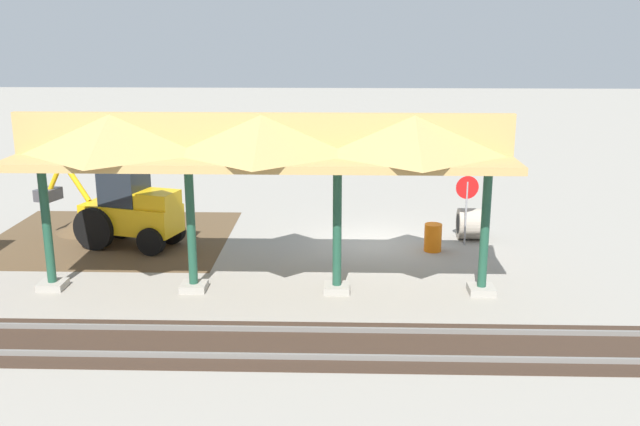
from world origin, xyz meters
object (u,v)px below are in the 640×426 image
at_px(backhoe, 127,208).
at_px(traffic_barrel, 433,237).
at_px(stop_sign, 467,196).
at_px(concrete_pipe, 472,224).

xyz_separation_m(backhoe, traffic_barrel, (-9.98, 0.27, -0.82)).
height_order(backhoe, traffic_barrel, backhoe).
height_order(stop_sign, backhoe, backhoe).
distance_m(backhoe, traffic_barrel, 10.02).
height_order(concrete_pipe, traffic_barrel, concrete_pipe).
height_order(stop_sign, concrete_pipe, stop_sign).
bearing_deg(concrete_pipe, traffic_barrel, 42.69).
relative_size(backhoe, concrete_pipe, 4.78).
xyz_separation_m(stop_sign, backhoe, (11.12, 0.37, -0.42)).
relative_size(stop_sign, concrete_pipe, 2.15).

